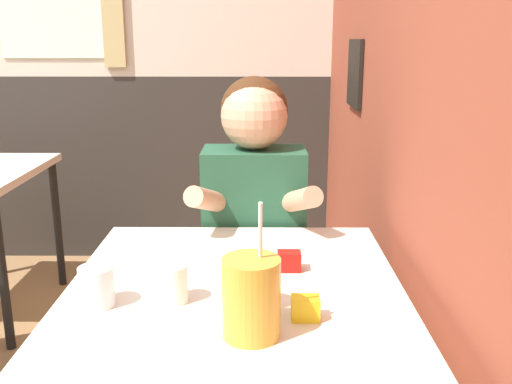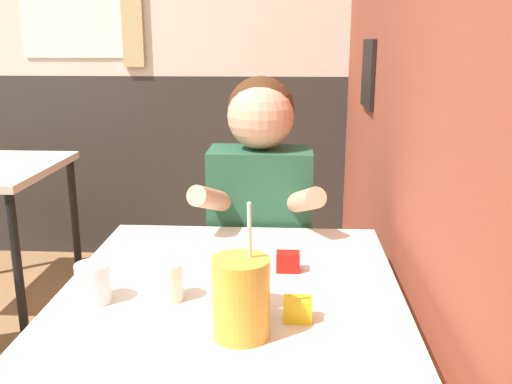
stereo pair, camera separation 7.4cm
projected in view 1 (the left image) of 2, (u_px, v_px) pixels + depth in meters
brick_wall_right at (382, 26)px, 2.03m from camera, size 0.08×4.40×2.70m
back_wall at (106, 30)px, 3.23m from camera, size 5.54×0.09×2.70m
main_table at (235, 317)px, 1.37m from camera, size 0.81×0.95×0.73m
person_seated at (254, 240)px, 1.95m from camera, size 0.42×0.41×1.19m
cocktail_pitcher at (251, 298)px, 1.13m from camera, size 0.12×0.12×0.28m
glass_near_pitcher at (97, 286)px, 1.27m from camera, size 0.08×0.08×0.09m
glass_center at (250, 286)px, 1.25m from camera, size 0.08×0.08×0.11m
glass_far_side at (174, 283)px, 1.29m from camera, size 0.07×0.07×0.09m
condiment_ketchup at (289, 261)px, 1.47m from camera, size 0.06×0.04×0.05m
condiment_mustard at (305, 308)px, 1.21m from camera, size 0.06×0.04×0.05m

